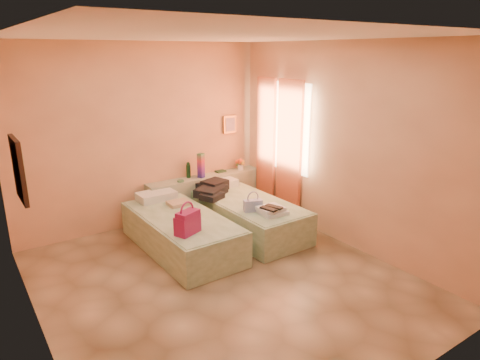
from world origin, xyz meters
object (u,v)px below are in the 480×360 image
(flower_vase, at_px, (240,163))
(blue_handbag, at_px, (253,206))
(bed_right, at_px, (247,216))
(bed_left, at_px, (181,232))
(magenta_handbag, at_px, (187,222))
(headboard_ledge, at_px, (206,194))
(towel_stack, at_px, (273,210))
(green_book, at_px, (221,171))
(water_bottle, at_px, (188,170))

(flower_vase, relative_size, blue_handbag, 0.93)
(bed_right, height_order, flower_vase, flower_vase)
(bed_left, bearing_deg, bed_right, -0.84)
(magenta_handbag, bearing_deg, flower_vase, 18.35)
(headboard_ledge, relative_size, towel_stack, 5.86)
(bed_left, xyz_separation_m, towel_stack, (1.08, -0.66, 0.30))
(bed_left, bearing_deg, green_book, 38.83)
(green_book, bearing_deg, bed_left, -143.34)
(blue_handbag, bearing_deg, water_bottle, 116.59)
(flower_vase, bearing_deg, bed_left, -148.66)
(water_bottle, relative_size, green_book, 1.45)
(water_bottle, relative_size, flower_vase, 1.04)
(flower_vase, distance_m, magenta_handbag, 2.51)
(headboard_ledge, xyz_separation_m, bed_right, (0.12, -1.05, -0.08))
(blue_handbag, height_order, towel_stack, blue_handbag)
(headboard_ledge, xyz_separation_m, water_bottle, (-0.27, 0.07, 0.45))
(bed_left, xyz_separation_m, blue_handbag, (0.92, -0.42, 0.33))
(bed_right, bearing_deg, headboard_ledge, 95.92)
(headboard_ledge, relative_size, bed_right, 1.02)
(bed_right, height_order, water_bottle, water_bottle)
(green_book, height_order, blue_handbag, green_book)
(green_book, distance_m, flower_vase, 0.39)
(green_book, xyz_separation_m, towel_stack, (-0.26, -1.77, -0.11))
(blue_handbag, bearing_deg, bed_left, 174.90)
(bed_left, distance_m, flower_vase, 2.07)
(green_book, bearing_deg, water_bottle, 175.80)
(headboard_ledge, xyz_separation_m, towel_stack, (0.08, -1.71, 0.23))
(headboard_ledge, relative_size, magenta_handbag, 6.48)
(bed_right, distance_m, water_bottle, 1.30)
(bed_right, relative_size, flower_vase, 8.42)
(bed_right, distance_m, magenta_handbag, 1.49)
(bed_left, distance_m, water_bottle, 1.43)
(bed_left, height_order, magenta_handbag, magenta_handbag)
(magenta_handbag, bearing_deg, green_book, 25.72)
(water_bottle, height_order, towel_stack, water_bottle)
(flower_vase, xyz_separation_m, magenta_handbag, (-1.91, -1.62, -0.12))
(water_bottle, xyz_separation_m, magenta_handbag, (-0.92, -1.70, -0.13))
(water_bottle, height_order, blue_handbag, water_bottle)
(bed_left, height_order, bed_right, same)
(water_bottle, distance_m, magenta_handbag, 1.94)
(blue_handbag, bearing_deg, bed_right, 83.29)
(bed_left, xyz_separation_m, flower_vase, (1.71, 1.04, 0.52))
(bed_right, xyz_separation_m, green_book, (0.21, 1.11, 0.41))
(bed_right, distance_m, flower_vase, 1.30)
(headboard_ledge, relative_size, flower_vase, 8.64)
(towel_stack, bearing_deg, flower_vase, 69.71)
(towel_stack, bearing_deg, water_bottle, 101.38)
(headboard_ledge, bearing_deg, flower_vase, -0.82)
(bed_right, height_order, blue_handbag, blue_handbag)
(flower_vase, relative_size, towel_stack, 0.68)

